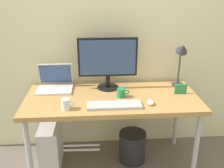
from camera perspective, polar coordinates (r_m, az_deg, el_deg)
The scene contains 13 objects.
ground_plane at distance 2.64m, azimuth 0.00°, elevation -16.89°, with size 6.00×6.00×0.00m, color #665B51.
back_wall at distance 2.48m, azimuth -0.67°, elevation 13.66°, with size 4.40×0.04×2.60m, color beige.
desk at distance 2.29m, azimuth 0.00°, elevation -4.18°, with size 1.52×0.67×0.71m.
monitor at distance 2.36m, azimuth -0.95°, elevation 5.25°, with size 0.54×0.20×0.48m.
laptop at distance 2.47m, azimuth -12.43°, elevation 0.21°, with size 0.32×0.27×0.23m.
desk_lamp at distance 2.48m, azimuth 15.08°, elevation 6.24°, with size 0.11×0.16×0.44m.
keyboard at distance 2.09m, azimuth 0.52°, elevation -4.72°, with size 0.44×0.14×0.02m, color #B2B2B7.
mouse at distance 2.15m, azimuth 8.49°, elevation -4.02°, with size 0.06×0.09×0.03m, color silver.
coffee_mug at distance 2.25m, azimuth 2.06°, elevation -1.92°, with size 0.11×0.07×0.08m.
glass_cup at distance 2.07m, azimuth -10.10°, elevation -4.41°, with size 0.11×0.07×0.09m.
photo_frame at distance 2.39m, azimuth 14.89°, elevation -1.02°, with size 0.11×0.02×0.09m, color #268C4C.
computer_tower at distance 2.57m, azimuth -13.34°, elevation -12.97°, with size 0.18×0.36×0.42m, color silver.
wastebasket at distance 2.60m, azimuth 4.49°, elevation -13.58°, with size 0.26×0.26×0.30m, color #232328.
Camera 1 is at (-0.15, -2.06, 1.65)m, focal length 41.45 mm.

